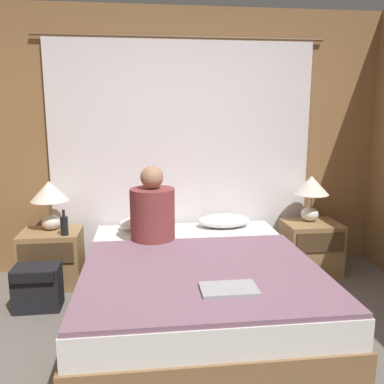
{
  "coord_description": "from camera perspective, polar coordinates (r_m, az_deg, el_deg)",
  "views": [
    {
      "loc": [
        -0.38,
        -2.0,
        1.55
      ],
      "look_at": [
        0.0,
        1.14,
        0.92
      ],
      "focal_mm": 38.0,
      "sensor_mm": 36.0,
      "label": 1
    }
  ],
  "objects": [
    {
      "name": "lamp_right",
      "position": [
        4.06,
        16.38,
        0.29
      ],
      "size": [
        0.33,
        0.33,
        0.44
      ],
      "color": "silver",
      "rests_on": "nightstand_right"
    },
    {
      "name": "wall_back",
      "position": [
        4.0,
        -1.44,
        6.98
      ],
      "size": [
        4.03,
        0.06,
        2.5
      ],
      "color": "olive",
      "rests_on": "ground_plane"
    },
    {
      "name": "beer_bottle_on_left_stand",
      "position": [
        3.66,
        -17.49,
        -4.47
      ],
      "size": [
        0.07,
        0.07,
        0.22
      ],
      "color": "black",
      "rests_on": "nightstand_left"
    },
    {
      "name": "nightstand_right",
      "position": [
        4.14,
        16.32,
        -7.48
      ],
      "size": [
        0.52,
        0.42,
        0.5
      ],
      "color": "#937047",
      "rests_on": "ground_plane"
    },
    {
      "name": "person_left_in_bed",
      "position": [
        3.4,
        -5.56,
        -2.78
      ],
      "size": [
        0.37,
        0.37,
        0.64
      ],
      "color": "brown",
      "rests_on": "bed"
    },
    {
      "name": "nightstand_left",
      "position": [
        3.91,
        -19.04,
        -8.77
      ],
      "size": [
        0.52,
        0.42,
        0.5
      ],
      "color": "#937047",
      "rests_on": "ground_plane"
    },
    {
      "name": "curtain_panel",
      "position": [
        3.95,
        -1.34,
        4.89
      ],
      "size": [
        2.71,
        0.02,
        2.23
      ],
      "color": "white",
      "rests_on": "ground_plane"
    },
    {
      "name": "lamp_left",
      "position": [
        3.82,
        -19.37,
        -0.54
      ],
      "size": [
        0.33,
        0.33,
        0.44
      ],
      "color": "silver",
      "rests_on": "nightstand_left"
    },
    {
      "name": "backpack_on_floor",
      "position": [
        3.51,
        -20.89,
        -12.09
      ],
      "size": [
        0.36,
        0.25,
        0.35
      ],
      "color": "black",
      "rests_on": "ground_plane"
    },
    {
      "name": "laptop_on_bed",
      "position": [
        2.5,
        5.19,
        -13.37
      ],
      "size": [
        0.34,
        0.21,
        0.02
      ],
      "color": "#9EA0A5",
      "rests_on": "blanket_on_bed"
    },
    {
      "name": "pillow_left",
      "position": [
        3.8,
        -6.5,
        -4.37
      ],
      "size": [
        0.5,
        0.3,
        0.12
      ],
      "color": "white",
      "rests_on": "bed"
    },
    {
      "name": "pillow_right",
      "position": [
        3.88,
        4.5,
        -4.03
      ],
      "size": [
        0.5,
        0.3,
        0.12
      ],
      "color": "white",
      "rests_on": "bed"
    },
    {
      "name": "bed",
      "position": [
        3.15,
        0.69,
        -13.45
      ],
      "size": [
        1.68,
        2.04,
        0.47
      ],
      "color": "olive",
      "rests_on": "ground_plane"
    },
    {
      "name": "blanket_on_bed",
      "position": [
        2.79,
        1.48,
        -11.16
      ],
      "size": [
        1.62,
        1.41,
        0.03
      ],
      "color": "slate",
      "rests_on": "bed"
    }
  ]
}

